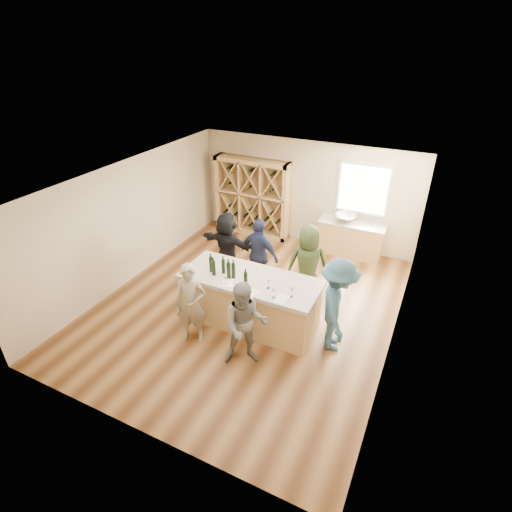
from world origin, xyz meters
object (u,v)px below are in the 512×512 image
at_px(person_far_right, 308,265).
at_px(person_server, 337,306).
at_px(person_far_left, 227,246).
at_px(wine_bottle_d, 229,270).
at_px(person_far_mid, 260,255).
at_px(tasting_counter_base, 251,302).
at_px(wine_bottle_c, 223,266).
at_px(wine_bottle_b, 214,268).
at_px(wine_bottle_e, 233,271).
at_px(sink, 345,218).
at_px(wine_bottle_f, 246,279).
at_px(person_near_right, 245,324).
at_px(wine_bottle_a, 211,264).
at_px(wine_rack, 252,197).
at_px(person_near_left, 191,304).

bearing_deg(person_far_right, person_server, 103.32).
bearing_deg(person_far_left, wine_bottle_d, 123.38).
height_order(person_far_mid, person_far_left, person_far_mid).
bearing_deg(person_far_left, tasting_counter_base, 136.29).
xyz_separation_m(wine_bottle_d, person_far_mid, (-0.03, 1.44, -0.40)).
bearing_deg(wine_bottle_c, wine_bottle_b, -133.68).
xyz_separation_m(wine_bottle_e, person_far_left, (-0.99, 1.48, -0.41)).
distance_m(sink, wine_bottle_f, 4.09).
distance_m(person_near_right, person_far_right, 2.26).
xyz_separation_m(sink, wine_bottle_a, (-1.68, -3.82, 0.22)).
bearing_deg(person_server, wine_bottle_a, 75.66).
height_order(wine_rack, wine_bottle_d, wine_rack).
distance_m(wine_bottle_d, person_near_right, 1.21).
bearing_deg(wine_bottle_a, wine_bottle_f, -11.91).
bearing_deg(wine_bottle_e, wine_rack, 111.36).
bearing_deg(person_server, person_far_right, 20.99).
xyz_separation_m(wine_bottle_b, person_far_right, (1.43, 1.44, -0.34)).
xyz_separation_m(wine_rack, sink, (2.70, -0.07, -0.09)).
xyz_separation_m(wine_bottle_b, person_near_right, (1.09, -0.79, -0.42)).
xyz_separation_m(wine_bottle_b, wine_bottle_f, (0.74, -0.09, -0.00)).
xyz_separation_m(person_server, person_far_mid, (-2.11, 1.21, -0.08)).
distance_m(wine_bottle_a, wine_bottle_e, 0.51).
distance_m(wine_bottle_b, person_far_mid, 1.55).
relative_size(wine_bottle_b, person_server, 0.17).
bearing_deg(person_far_mid, wine_bottle_a, 86.44).
xyz_separation_m(wine_bottle_b, person_near_left, (-0.09, -0.70, -0.42)).
xyz_separation_m(wine_rack, person_far_right, (2.56, -2.54, -0.20)).
height_order(person_near_right, person_server, person_server).
relative_size(wine_rack, person_far_right, 1.23).
bearing_deg(wine_bottle_d, wine_bottle_a, 172.36).
relative_size(sink, wine_bottle_c, 1.85).
relative_size(sink, person_server, 0.29).
bearing_deg(person_near_right, sink, 56.60).
height_order(wine_bottle_c, person_server, person_server).
height_order(wine_bottle_b, person_server, person_server).
bearing_deg(wine_bottle_f, person_near_left, -143.61).
relative_size(wine_bottle_d, wine_bottle_e, 1.06).
bearing_deg(person_far_left, wine_bottle_e, 126.34).
distance_m(sink, person_server, 3.73).
bearing_deg(wine_bottle_f, wine_bottle_c, 159.14).
height_order(wine_bottle_a, wine_bottle_f, wine_bottle_a).
distance_m(wine_bottle_b, person_near_left, 0.82).
distance_m(person_server, person_far_left, 3.25).
xyz_separation_m(wine_bottle_c, person_server, (2.25, 0.13, -0.30)).
xyz_separation_m(person_near_left, person_far_left, (-0.51, 2.25, 0.01)).
distance_m(person_server, wine_bottle_f, 1.72).
relative_size(wine_bottle_d, person_near_left, 0.20).
bearing_deg(wine_bottle_b, wine_bottle_a, 141.45).
xyz_separation_m(person_far_mid, person_far_right, (1.15, -0.04, 0.05)).
bearing_deg(person_far_mid, wine_rack, -48.34).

